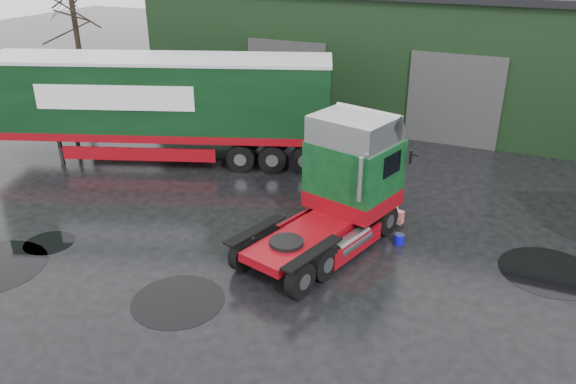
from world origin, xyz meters
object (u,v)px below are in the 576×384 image
object	(u,v)px
warehouse	(475,50)
wash_bucket	(399,239)
hero_tractor	(320,192)
trailer_left	(161,109)
tree_left	(75,27)

from	to	relation	value
warehouse	wash_bucket	size ratio (longest dim) A/B	100.08
warehouse	hero_tractor	distance (m)	17.31
trailer_left	wash_bucket	distance (m)	11.26
hero_tractor	wash_bucket	bearing A→B (deg)	49.29
hero_tractor	wash_bucket	distance (m)	3.07
warehouse	tree_left	xyz separation A→B (m)	(-19.00, -8.00, 1.09)
hero_tractor	trailer_left	size ratio (longest dim) A/B	0.45
warehouse	tree_left	bearing A→B (deg)	-157.17
trailer_left	warehouse	bearing A→B (deg)	-59.90
hero_tractor	trailer_left	world-z (taller)	trailer_left
tree_left	hero_tractor	bearing A→B (deg)	-28.24
wash_bucket	hero_tractor	bearing A→B (deg)	-146.20
wash_bucket	tree_left	xyz separation A→B (m)	(-19.13, 7.76, 4.10)
hero_tractor	tree_left	size ratio (longest dim) A/B	0.73
warehouse	wash_bucket	bearing A→B (deg)	-89.53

